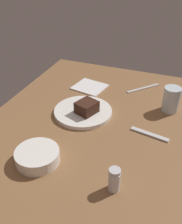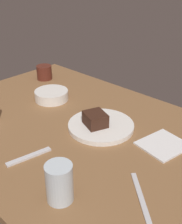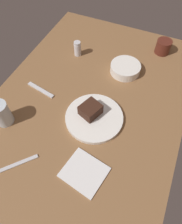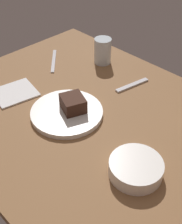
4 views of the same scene
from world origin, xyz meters
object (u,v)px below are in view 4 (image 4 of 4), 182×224
object	(u,v)px
chocolate_cake_slice	(73,103)
side_bowl	(136,168)
water_glass	(103,51)
dessert_spoon	(132,85)
butter_knife	(54,61)
folded_napkin	(15,93)
dessert_plate	(67,113)

from	to	relation	value
chocolate_cake_slice	side_bowl	bearing A→B (deg)	170.67
chocolate_cake_slice	water_glass	bearing A→B (deg)	-62.08
chocolate_cake_slice	dessert_spoon	size ratio (longest dim) A/B	0.54
side_bowl	butter_knife	xyz separation A→B (cm)	(63.44, -22.39, -1.90)
side_bowl	folded_napkin	world-z (taller)	side_bowl
dessert_plate	butter_knife	world-z (taller)	dessert_plate
chocolate_cake_slice	dessert_spoon	xyz separation A→B (cm)	(-3.62, -27.12, -3.85)
dessert_plate	butter_knife	distance (cm)	36.81
water_glass	butter_knife	distance (cm)	21.80
water_glass	folded_napkin	distance (cm)	40.74
butter_knife	water_glass	bearing A→B (deg)	85.40
chocolate_cake_slice	water_glass	world-z (taller)	water_glass
water_glass	folded_napkin	world-z (taller)	water_glass
chocolate_cake_slice	folded_napkin	bearing A→B (deg)	18.50
dessert_spoon	butter_knife	size ratio (longest dim) A/B	0.79
side_bowl	water_glass	bearing A→B (deg)	-37.55
dessert_plate	butter_knife	size ratio (longest dim) A/B	1.29
butter_knife	chocolate_cake_slice	bearing A→B (deg)	13.78
dessert_plate	chocolate_cake_slice	xyz separation A→B (cm)	(-0.95, -2.12, 3.33)
folded_napkin	dessert_plate	bearing A→B (deg)	-165.64
chocolate_cake_slice	dessert_spoon	world-z (taller)	chocolate_cake_slice
dessert_plate	side_bowl	distance (cm)	32.32
side_bowl	butter_knife	size ratio (longest dim) A/B	0.78
folded_napkin	chocolate_cake_slice	bearing A→B (deg)	-161.50
dessert_spoon	chocolate_cake_slice	bearing A→B (deg)	-176.59
water_glass	folded_napkin	bearing A→B (deg)	80.07
water_glass	dessert_spoon	distance (cm)	21.63
butter_knife	side_bowl	bearing A→B (deg)	22.51
folded_napkin	side_bowl	bearing A→B (deg)	-177.03
water_glass	side_bowl	world-z (taller)	water_glass
dessert_plate	dessert_spoon	bearing A→B (deg)	-98.88
folded_napkin	water_glass	bearing A→B (deg)	-99.93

